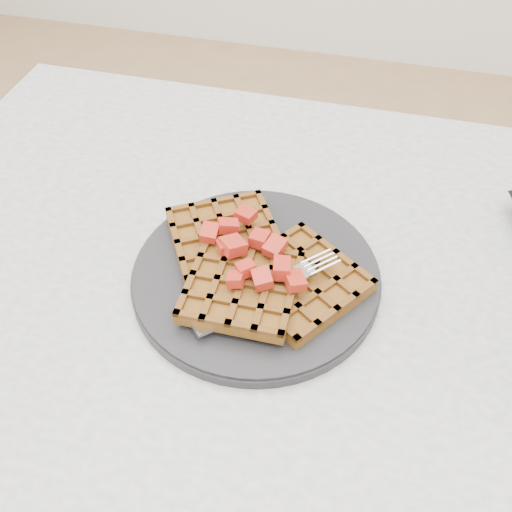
% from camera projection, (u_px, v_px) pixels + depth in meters
% --- Properties ---
extents(table, '(1.20, 0.80, 0.75)m').
position_uv_depth(table, '(348.00, 371.00, 0.69)').
color(table, silver).
rests_on(table, ground).
extents(plate, '(0.28, 0.28, 0.02)m').
position_uv_depth(plate, '(256.00, 276.00, 0.63)').
color(plate, black).
rests_on(plate, table).
extents(waffles, '(0.26, 0.21, 0.03)m').
position_uv_depth(waffles, '(255.00, 266.00, 0.62)').
color(waffles, brown).
rests_on(waffles, plate).
extents(strawberry_pile, '(0.15, 0.15, 0.02)m').
position_uv_depth(strawberry_pile, '(256.00, 247.00, 0.60)').
color(strawberry_pile, '#940800').
rests_on(strawberry_pile, waffles).
extents(fork, '(0.14, 0.14, 0.02)m').
position_uv_depth(fork, '(278.00, 294.00, 0.60)').
color(fork, silver).
rests_on(fork, plate).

